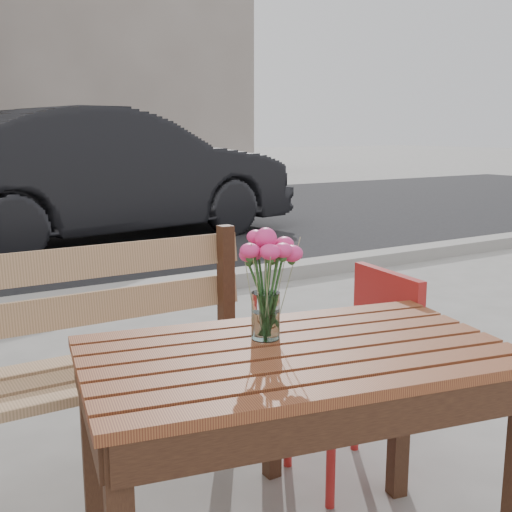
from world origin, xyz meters
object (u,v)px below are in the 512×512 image
(main_table, at_px, (297,389))
(parked_car, at_px, (105,176))
(red_chair, at_px, (363,360))
(main_vase, at_px, (266,271))

(main_table, distance_m, parked_car, 6.04)
(red_chair, height_order, main_vase, main_vase)
(red_chair, distance_m, parked_car, 5.58)
(red_chair, xyz_separation_m, parked_car, (0.92, 5.50, 0.31))
(main_vase, xyz_separation_m, parked_car, (1.49, 5.74, -0.13))
(parked_car, bearing_deg, main_table, 155.62)
(main_table, relative_size, main_vase, 3.98)
(main_vase, bearing_deg, parked_car, 75.42)
(parked_car, bearing_deg, main_vase, 155.11)
(main_table, bearing_deg, red_chair, 44.56)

